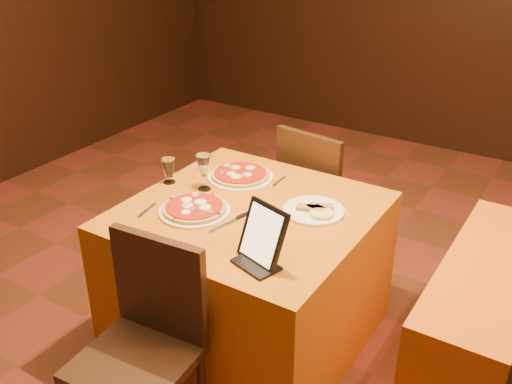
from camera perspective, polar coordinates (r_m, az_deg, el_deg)
The scene contains 12 objects.
main_table at distance 2.87m, azimuth -0.64°, elevation -8.30°, with size 1.10×1.10×0.75m, color #B25A0B.
chair_main_near at distance 2.33m, azimuth -12.05°, elevation -16.25°, with size 0.43×0.43×0.91m, color black, non-canonical shape.
chair_main_far at distance 3.45m, azimuth 6.88°, elevation -0.43°, with size 0.47×0.47×0.91m, color black, non-canonical shape.
pizza_near at distance 2.65m, azimuth -6.17°, elevation -1.73°, with size 0.33×0.33×0.03m.
pizza_far at distance 2.96m, azimuth -1.58°, elevation 1.65°, with size 0.34×0.34×0.03m.
cutlet_dish at distance 2.65m, azimuth 5.79°, elevation -1.74°, with size 0.28×0.28×0.03m.
wine_glass at distance 2.82m, azimuth -5.24°, elevation 2.00°, with size 0.08×0.08×0.19m, color #F1EA89, non-canonical shape.
water_glass at distance 2.93m, azimuth -8.73°, elevation 2.08°, with size 0.07×0.07×0.13m, color white, non-canonical shape.
tablet at distance 2.23m, azimuth 0.70°, elevation -4.24°, with size 0.21×0.02×0.24m, color black.
knife at distance 2.55m, azimuth -2.61°, elevation -3.10°, with size 0.24×0.02×0.01m, color silver.
fork_near at distance 2.70m, azimuth -10.84°, elevation -1.82°, with size 0.15×0.02×0.01m, color silver.
fork_far at distance 2.93m, azimuth 2.32°, elevation 1.05°, with size 0.14×0.02×0.01m, color #ADACB3.
Camera 1 is at (1.00, -1.60, 2.02)m, focal length 40.00 mm.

